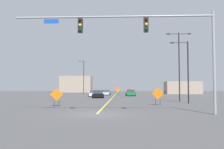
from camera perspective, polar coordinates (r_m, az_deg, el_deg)
ground at (r=17.76m, az=-3.59°, el=-9.31°), size 204.62×204.62×0.00m
road_centre_stripe at (r=74.44m, az=1.03°, el=-4.49°), size 0.16×113.68×0.01m
traffic_signal_assembly at (r=18.03m, az=7.95°, el=9.28°), size 14.63×0.44×7.45m
street_lamp_far_right at (r=30.41m, az=17.18°, el=1.35°), size 2.17×0.24×7.49m
street_lamp_far_left at (r=69.31m, az=-6.77°, el=-0.32°), size 1.66×0.24×9.51m
street_lamp_near_left at (r=34.46m, az=15.55°, el=3.01°), size 3.34×0.24×9.46m
construction_sign_left_lane at (r=68.41m, az=4.96°, el=-3.70°), size 1.20×0.06×1.77m
construction_sign_right_lane at (r=26.71m, az=10.75°, el=-4.56°), size 1.30×0.17×1.93m
construction_sign_median_near at (r=62.53m, az=1.31°, el=-3.63°), size 1.34×0.30×2.02m
construction_sign_left_shoulder at (r=25.33m, az=-12.94°, el=-4.75°), size 1.25×0.36×1.86m
car_black_near at (r=44.70m, az=-3.29°, el=-4.67°), size 2.29×4.67×1.42m
car_white_approaching at (r=50.28m, az=-4.23°, el=-4.49°), size 2.18×4.53×1.36m
car_green_far at (r=54.12m, az=4.40°, el=-4.33°), size 2.13×4.01×1.45m
car_red_mid at (r=76.13m, az=4.61°, el=-4.00°), size 2.13×4.37×1.23m
car_silver_distant at (r=59.45m, az=-1.38°, el=-4.31°), size 2.00×4.41×1.27m
roadside_building_east at (r=72.95m, az=16.30°, el=-3.00°), size 9.87×5.81×3.56m
roadside_building_west at (r=91.66m, az=-8.40°, el=-2.29°), size 11.44×6.55×6.05m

